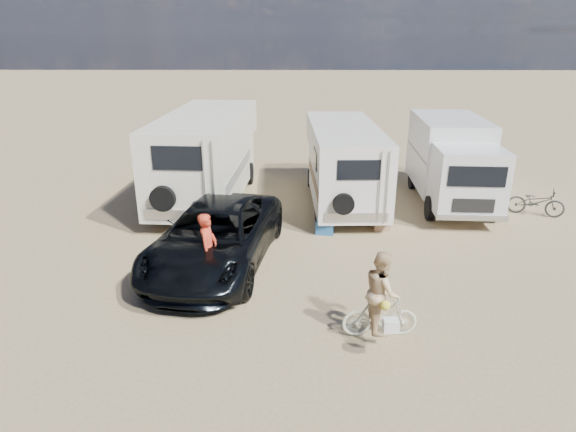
{
  "coord_description": "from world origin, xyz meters",
  "views": [
    {
      "loc": [
        -1.71,
        -9.97,
        5.89
      ],
      "look_at": [
        -1.79,
        2.18,
        1.3
      ],
      "focal_mm": 30.82,
      "sensor_mm": 36.0,
      "label": 1
    }
  ],
  "objects_px": {
    "rv_left": "(207,158)",
    "cooler": "(325,227)",
    "bike_man": "(209,268)",
    "rider_man": "(209,255)",
    "rider_woman": "(381,299)",
    "dark_suv": "(215,236)",
    "crate": "(380,223)",
    "rv_main": "(344,165)",
    "bike_parked": "(536,202)",
    "box_truck": "(452,164)",
    "bike_woman": "(380,316)"
  },
  "relations": [
    {
      "from": "rider_man",
      "to": "rider_woman",
      "type": "bearing_deg",
      "value": -109.62
    },
    {
      "from": "rv_left",
      "to": "bike_parked",
      "type": "bearing_deg",
      "value": -4.13
    },
    {
      "from": "bike_man",
      "to": "rider_woman",
      "type": "relative_size",
      "value": 1.18
    },
    {
      "from": "rider_woman",
      "to": "crate",
      "type": "relative_size",
      "value": 3.41
    },
    {
      "from": "rider_man",
      "to": "bike_man",
      "type": "bearing_deg",
      "value": 0.0
    },
    {
      "from": "box_truck",
      "to": "cooler",
      "type": "relative_size",
      "value": 10.8
    },
    {
      "from": "cooler",
      "to": "crate",
      "type": "distance_m",
      "value": 1.82
    },
    {
      "from": "rv_main",
      "to": "rv_left",
      "type": "relative_size",
      "value": 0.89
    },
    {
      "from": "rider_man",
      "to": "rider_woman",
      "type": "relative_size",
      "value": 1.02
    },
    {
      "from": "rider_woman",
      "to": "cooler",
      "type": "bearing_deg",
      "value": 5.52
    },
    {
      "from": "bike_woman",
      "to": "crate",
      "type": "distance_m",
      "value": 5.91
    },
    {
      "from": "rider_woman",
      "to": "bike_woman",
      "type": "bearing_deg",
      "value": -0.0
    },
    {
      "from": "rv_left",
      "to": "bike_man",
      "type": "bearing_deg",
      "value": -77.39
    },
    {
      "from": "rv_main",
      "to": "box_truck",
      "type": "xyz_separation_m",
      "value": [
        3.83,
        -0.06,
        0.09
      ]
    },
    {
      "from": "bike_parked",
      "to": "cooler",
      "type": "relative_size",
      "value": 3.37
    },
    {
      "from": "box_truck",
      "to": "cooler",
      "type": "bearing_deg",
      "value": -144.66
    },
    {
      "from": "dark_suv",
      "to": "bike_parked",
      "type": "relative_size",
      "value": 3.28
    },
    {
      "from": "rv_left",
      "to": "dark_suv",
      "type": "relative_size",
      "value": 1.23
    },
    {
      "from": "bike_parked",
      "to": "cooler",
      "type": "height_order",
      "value": "bike_parked"
    },
    {
      "from": "bike_woman",
      "to": "crate",
      "type": "height_order",
      "value": "bike_woman"
    },
    {
      "from": "rv_main",
      "to": "rider_man",
      "type": "distance_m",
      "value": 7.45
    },
    {
      "from": "bike_man",
      "to": "cooler",
      "type": "height_order",
      "value": "bike_man"
    },
    {
      "from": "rv_left",
      "to": "bike_man",
      "type": "relative_size",
      "value": 3.58
    },
    {
      "from": "rider_woman",
      "to": "crate",
      "type": "bearing_deg",
      "value": -12.36
    },
    {
      "from": "box_truck",
      "to": "crate",
      "type": "bearing_deg",
      "value": -135.49
    },
    {
      "from": "bike_man",
      "to": "rider_woman",
      "type": "xyz_separation_m",
      "value": [
        3.77,
        -2.01,
        0.32
      ]
    },
    {
      "from": "rider_woman",
      "to": "bike_parked",
      "type": "distance_m",
      "value": 9.59
    },
    {
      "from": "rider_man",
      "to": "rv_main",
      "type": "bearing_deg",
      "value": -22.53
    },
    {
      "from": "rv_main",
      "to": "box_truck",
      "type": "distance_m",
      "value": 3.83
    },
    {
      "from": "box_truck",
      "to": "bike_man",
      "type": "relative_size",
      "value": 2.84
    },
    {
      "from": "rider_woman",
      "to": "bike_parked",
      "type": "relative_size",
      "value": 0.96
    },
    {
      "from": "bike_woman",
      "to": "cooler",
      "type": "height_order",
      "value": "bike_woman"
    },
    {
      "from": "rv_left",
      "to": "cooler",
      "type": "relative_size",
      "value": 13.63
    },
    {
      "from": "rider_woman",
      "to": "rv_main",
      "type": "bearing_deg",
      "value": -2.88
    },
    {
      "from": "box_truck",
      "to": "rider_man",
      "type": "xyz_separation_m",
      "value": [
        -7.65,
        -6.31,
        -0.6
      ]
    },
    {
      "from": "rv_main",
      "to": "rv_left",
      "type": "bearing_deg",
      "value": 175.57
    },
    {
      "from": "rv_main",
      "to": "cooler",
      "type": "bearing_deg",
      "value": -107.21
    },
    {
      "from": "bike_man",
      "to": "box_truck",
      "type": "bearing_deg",
      "value": -42.06
    },
    {
      "from": "crate",
      "to": "rv_main",
      "type": "bearing_deg",
      "value": 110.48
    },
    {
      "from": "rider_man",
      "to": "box_truck",
      "type": "bearing_deg",
      "value": -42.06
    },
    {
      "from": "dark_suv",
      "to": "rider_man",
      "type": "height_order",
      "value": "rider_man"
    },
    {
      "from": "dark_suv",
      "to": "bike_man",
      "type": "xyz_separation_m",
      "value": [
        0.02,
        -1.26,
        -0.28
      ]
    },
    {
      "from": "bike_man",
      "to": "crate",
      "type": "distance_m",
      "value": 6.12
    },
    {
      "from": "rv_main",
      "to": "rider_man",
      "type": "height_order",
      "value": "rv_main"
    },
    {
      "from": "bike_man",
      "to": "rider_man",
      "type": "xyz_separation_m",
      "value": [
        0.0,
        0.0,
        0.34
      ]
    },
    {
      "from": "box_truck",
      "to": "dark_suv",
      "type": "xyz_separation_m",
      "value": [
        -7.67,
        -5.04,
        -0.66
      ]
    },
    {
      "from": "bike_man",
      "to": "crate",
      "type": "bearing_deg",
      "value": -42.97
    },
    {
      "from": "crate",
      "to": "bike_parked",
      "type": "bearing_deg",
      "value": 13.3
    },
    {
      "from": "rv_left",
      "to": "bike_man",
      "type": "xyz_separation_m",
      "value": [
        1.06,
        -6.61,
        -1.04
      ]
    },
    {
      "from": "rv_left",
      "to": "cooler",
      "type": "bearing_deg",
      "value": -34.61
    }
  ]
}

